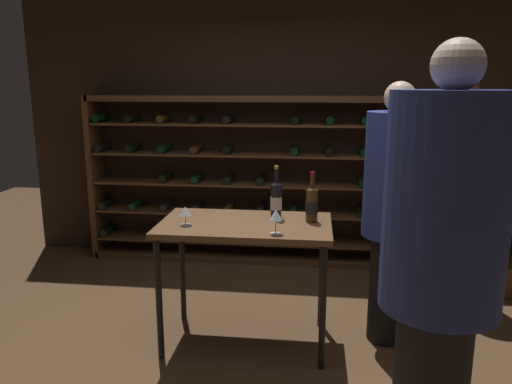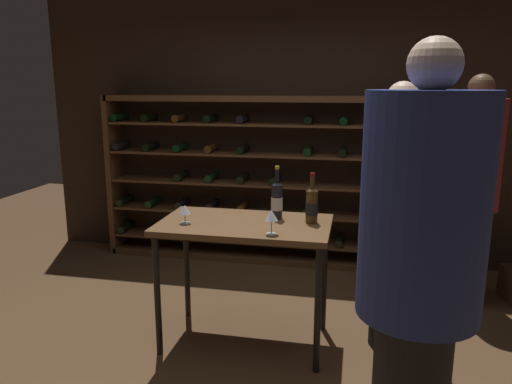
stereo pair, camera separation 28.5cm
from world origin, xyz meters
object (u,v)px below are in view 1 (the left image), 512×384
at_px(wine_rack, 244,181).
at_px(wine_bottle_gold_foil, 276,199).
at_px(person_bystander_red_print, 458,177).
at_px(person_guest_khaki, 441,255).
at_px(tasting_table, 245,236).
at_px(person_guest_plum_blouse, 393,204).
at_px(wine_glass_stemmed_center, 276,216).
at_px(wine_glass_stemmed_right, 185,212).
at_px(wine_bottle_amber_reserve, 312,204).

distance_m(wine_rack, wine_bottle_gold_foil, 1.62).
bearing_deg(person_bystander_red_print, wine_bottle_gold_foil, -129.05).
bearing_deg(person_guest_khaki, tasting_table, -148.65).
bearing_deg(person_guest_plum_blouse, person_bystander_red_print, -4.50).
xyz_separation_m(tasting_table, wine_glass_stemmed_center, (0.23, -0.24, 0.22)).
distance_m(person_guest_plum_blouse, person_guest_khaki, 1.30).
relative_size(wine_rack, wine_bottle_gold_foil, 8.70).
bearing_deg(wine_glass_stemmed_right, wine_rack, 85.46).
xyz_separation_m(person_guest_plum_blouse, wine_bottle_gold_foil, (-0.82, -0.02, 0.01)).
bearing_deg(wine_glass_stemmed_right, person_guest_plum_blouse, 10.82).
distance_m(wine_bottle_gold_foil, wine_bottle_amber_reserve, 0.26).
xyz_separation_m(wine_rack, person_guest_khaki, (1.28, -2.82, 0.25)).
height_order(wine_rack, wine_glass_stemmed_right, wine_rack).
bearing_deg(wine_rack, person_guest_khaki, -65.64).
bearing_deg(person_guest_plum_blouse, tasting_table, 131.52).
height_order(wine_bottle_gold_foil, wine_bottle_amber_reserve, wine_bottle_gold_foil).
distance_m(person_bystander_red_print, wine_glass_stemmed_center, 1.93).
bearing_deg(wine_bottle_amber_reserve, tasting_table, -169.66).
distance_m(tasting_table, wine_bottle_amber_reserve, 0.51).
height_order(person_bystander_red_print, wine_glass_stemmed_center, person_bystander_red_print).
relative_size(wine_rack, person_guest_plum_blouse, 1.78).
height_order(wine_bottle_amber_reserve, wine_glass_stemmed_right, wine_bottle_amber_reserve).
bearing_deg(wine_bottle_gold_foil, wine_bottle_amber_reserve, -13.15).
height_order(wine_rack, person_guest_plum_blouse, person_guest_plum_blouse).
bearing_deg(wine_bottle_gold_foil, tasting_table, -144.89).
bearing_deg(tasting_table, wine_glass_stemmed_center, -45.92).
bearing_deg(wine_bottle_gold_foil, person_guest_khaki, -57.23).
distance_m(tasting_table, person_bystander_red_print, 1.99).
bearing_deg(person_guest_plum_blouse, wine_glass_stemmed_right, 133.48).
xyz_separation_m(person_guest_khaki, wine_bottle_gold_foil, (-0.82, 1.28, -0.07)).
bearing_deg(wine_bottle_amber_reserve, wine_glass_stemmed_right, -167.12).
bearing_deg(person_guest_khaki, wine_glass_stemmed_right, -136.52).
bearing_deg(wine_bottle_amber_reserve, wine_bottle_gold_foil, 166.85).
xyz_separation_m(wine_bottle_amber_reserve, wine_glass_stemmed_right, (-0.85, -0.19, -0.04)).
distance_m(person_guest_plum_blouse, wine_glass_stemmed_right, 1.44).
distance_m(person_bystander_red_print, wine_glass_stemmed_right, 2.37).
bearing_deg(wine_glass_stemmed_center, person_guest_khaki, -48.47).
height_order(tasting_table, wine_bottle_amber_reserve, wine_bottle_amber_reserve).
height_order(person_guest_khaki, wine_bottle_amber_reserve, person_guest_khaki).
distance_m(person_bystander_red_print, wine_bottle_gold_foil, 1.73).
xyz_separation_m(wine_bottle_gold_foil, wine_glass_stemmed_center, (0.03, -0.38, -0.02)).
relative_size(wine_rack, wine_glass_stemmed_center, 20.49).
relative_size(tasting_table, wine_glass_stemmed_right, 9.15).
height_order(tasting_table, person_bystander_red_print, person_bystander_red_print).
height_order(wine_bottle_amber_reserve, wine_glass_stemmed_center, wine_bottle_amber_reserve).
bearing_deg(person_bystander_red_print, tasting_table, -128.55).
relative_size(wine_bottle_gold_foil, wine_glass_stemmed_right, 2.92).
height_order(wine_rack, person_bystander_red_print, person_bystander_red_print).
relative_size(wine_bottle_amber_reserve, wine_glass_stemmed_center, 2.18).
bearing_deg(wine_bottle_amber_reserve, wine_rack, 113.85).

